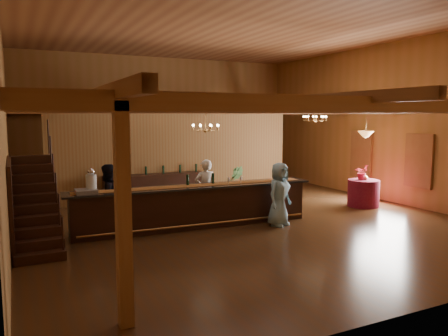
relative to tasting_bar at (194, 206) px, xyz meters
name	(u,v)px	position (x,y,z in m)	size (l,w,h in m)	color
floor	(232,216)	(1.51, 0.70, -0.57)	(14.00, 14.00, 0.00)	#3D2614
ceiling	(233,28)	(1.51, 0.70, 4.93)	(14.00, 14.00, 0.00)	#AE7242
wall_back	(160,121)	(1.51, 7.70, 2.18)	(12.00, 0.10, 5.50)	olive
wall_front	(443,132)	(1.51, -6.30, 2.18)	(12.00, 0.10, 5.50)	olive
wall_left	(5,126)	(-4.49, 0.70, 2.18)	(0.10, 14.00, 5.50)	olive
wall_right	(384,123)	(7.51, 0.70, 2.18)	(0.10, 14.00, 5.50)	olive
beam_grid	(225,108)	(1.51, 1.21, 2.67)	(11.90, 13.90, 0.39)	brown
support_posts	(240,165)	(1.51, 0.20, 1.03)	(9.20, 10.20, 3.20)	brown
partition_wall	(177,156)	(1.01, 4.20, 0.98)	(9.00, 0.18, 3.10)	brown
window_right_front	(419,161)	(7.46, -0.90, 0.98)	(0.12, 1.05, 1.75)	white
window_right_back	(361,154)	(7.46, 1.70, 0.98)	(0.12, 1.05, 1.75)	white
staircase	(35,203)	(-3.94, -0.04, 0.43)	(1.00, 2.80, 2.00)	black
backroom_boxes	(166,176)	(1.22, 6.20, -0.04)	(4.10, 0.60, 1.10)	black
tasting_bar	(194,206)	(0.00, 0.00, 0.00)	(6.79, 1.15, 1.14)	black
beverage_dispenser	(91,181)	(-2.65, 0.17, 0.84)	(0.26, 0.26, 0.60)	silver
glass_rack_tray	(86,191)	(-2.80, 0.07, 0.60)	(0.50, 0.50, 0.10)	gray
raffle_drum	(280,174)	(2.61, -0.16, 0.73)	(0.34, 0.24, 0.30)	olive
bar_bottle_0	(188,180)	(-0.14, 0.14, 0.70)	(0.07, 0.07, 0.30)	black
bar_bottle_1	(213,178)	(0.60, 0.10, 0.70)	(0.07, 0.07, 0.30)	black
backbar_shelf	(155,188)	(0.05, 3.80, -0.08)	(3.51, 0.55, 0.99)	black
round_table	(363,193)	(6.08, 0.08, -0.13)	(1.02, 1.02, 0.89)	#61051B
chandelier_left	(206,127)	(0.64, 0.71, 2.10)	(0.80, 0.80, 0.68)	#AC7C41
chandelier_right	(315,118)	(5.14, 1.56, 2.34)	(0.80, 0.80, 0.44)	#AC7C41
pendant_lamp	(366,134)	(6.08, 0.08, 1.83)	(0.52, 0.52, 0.90)	#AC7C41
bartender	(206,189)	(0.64, 0.73, 0.30)	(0.64, 0.42, 1.75)	white
staff_second	(107,197)	(-2.16, 0.78, 0.30)	(0.84, 0.66, 1.74)	black
guest	(279,194)	(2.14, -0.87, 0.30)	(0.85, 0.55, 1.74)	#83B7D0
floor_plant	(235,181)	(2.96, 3.39, 0.01)	(0.64, 0.52, 1.17)	#395B2B
table_flowers	(362,172)	(6.07, 0.19, 0.56)	(0.44, 0.38, 0.49)	red
table_vase	(365,175)	(6.15, 0.11, 0.46)	(0.15, 0.15, 0.30)	#AC7C41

